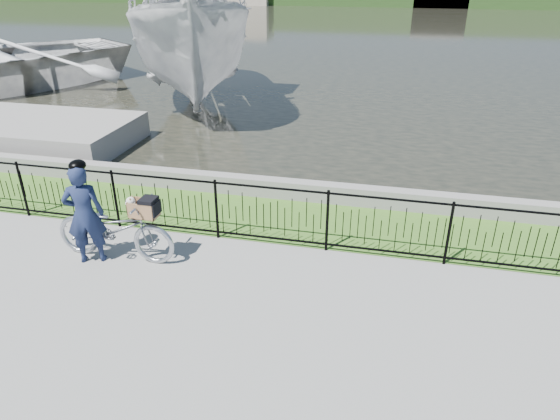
# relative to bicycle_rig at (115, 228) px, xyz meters

# --- Properties ---
(ground) EXTENTS (120.00, 120.00, 0.00)m
(ground) POSITION_rel_bicycle_rig_xyz_m (2.42, -0.56, -0.56)
(ground) COLOR gray
(ground) RESTS_ON ground
(grass_strip) EXTENTS (60.00, 2.00, 0.01)m
(grass_strip) POSITION_rel_bicycle_rig_xyz_m (2.42, 2.04, -0.56)
(grass_strip) COLOR #3E6921
(grass_strip) RESTS_ON ground
(water) EXTENTS (120.00, 120.00, 0.00)m
(water) POSITION_rel_bicycle_rig_xyz_m (2.42, 32.44, -0.56)
(water) COLOR black
(water) RESTS_ON ground
(quay_wall) EXTENTS (60.00, 0.30, 0.40)m
(quay_wall) POSITION_rel_bicycle_rig_xyz_m (2.42, 3.04, -0.36)
(quay_wall) COLOR gray
(quay_wall) RESTS_ON ground
(fence) EXTENTS (14.00, 0.06, 1.15)m
(fence) POSITION_rel_bicycle_rig_xyz_m (2.42, 1.04, 0.01)
(fence) COLOR black
(fence) RESTS_ON ground
(bicycle_rig) EXTENTS (2.11, 0.74, 1.21)m
(bicycle_rig) POSITION_rel_bicycle_rig_xyz_m (0.00, 0.00, 0.00)
(bicycle_rig) COLOR #A5A9B1
(bicycle_rig) RESTS_ON ground
(cyclist) EXTENTS (0.74, 0.63, 1.80)m
(cyclist) POSITION_rel_bicycle_rig_xyz_m (-0.40, -0.18, 0.32)
(cyclist) COLOR #172040
(cyclist) RESTS_ON ground
(boat_near) EXTENTS (7.58, 10.96, 5.76)m
(boat_near) POSITION_rel_bicycle_rig_xyz_m (-2.64, 10.36, 1.52)
(boat_near) COLOR #BABBBA
(boat_near) RESTS_ON water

